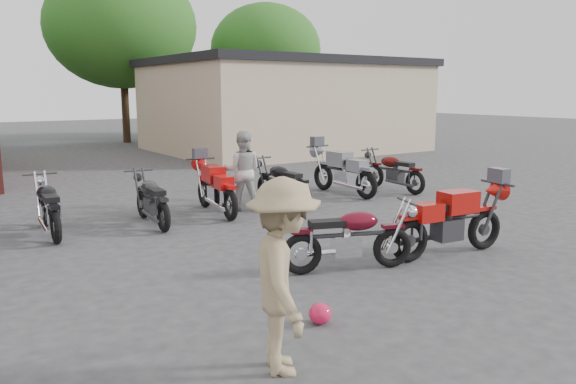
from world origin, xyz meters
TOP-DOWN VIEW (x-y plane):
  - ground at (0.00, 0.00)m, footprint 90.00×90.00m
  - stucco_building at (8.50, 15.00)m, footprint 10.00×8.00m
  - tree_2 at (4.00, 22.00)m, footprint 7.04×7.04m
  - tree_3 at (12.00, 22.00)m, footprint 6.08×6.08m
  - vintage_motorcycle at (0.17, 0.73)m, footprint 1.95×1.21m
  - sportbike at (1.93, 0.45)m, footprint 2.12×0.92m
  - helmet at (-1.29, -0.48)m, footprint 0.25×0.25m
  - person_light at (0.96, 5.17)m, footprint 1.03×0.97m
  - person_tan at (-2.18, -1.11)m, footprint 1.08×1.31m
  - row_bike_2 at (-2.90, 5.23)m, footprint 0.73×1.92m
  - row_bike_3 at (-1.14, 4.95)m, footprint 0.72×1.85m
  - row_bike_4 at (0.31, 5.15)m, footprint 0.88×2.08m
  - row_bike_5 at (1.93, 5.14)m, footprint 0.72×1.90m
  - row_bike_6 at (3.84, 5.36)m, footprint 0.79×2.17m
  - row_bike_7 at (5.23, 5.04)m, footprint 0.69×1.91m

SIDE VIEW (x-z plane):
  - ground at x=0.00m, z-range 0.00..0.00m
  - helmet at x=-1.29m, z-range 0.00..0.23m
  - row_bike_3 at x=-1.14m, z-range 0.00..1.05m
  - vintage_motorcycle at x=0.17m, z-range 0.00..1.07m
  - row_bike_5 at x=1.93m, z-range 0.00..1.09m
  - row_bike_7 at x=5.23m, z-range 0.00..1.10m
  - row_bike_2 at x=-2.90m, z-range 0.00..1.10m
  - row_bike_4 at x=0.31m, z-range 0.00..1.17m
  - sportbike at x=1.93m, z-range 0.00..1.19m
  - row_bike_6 at x=3.84m, z-range 0.00..1.24m
  - person_light at x=0.96m, z-range 0.00..1.67m
  - person_tan at x=-2.18m, z-range 0.00..1.76m
  - stucco_building at x=8.50m, z-range 0.00..3.50m
  - tree_3 at x=12.00m, z-range 0.00..7.60m
  - tree_2 at x=4.00m, z-range 0.00..8.80m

